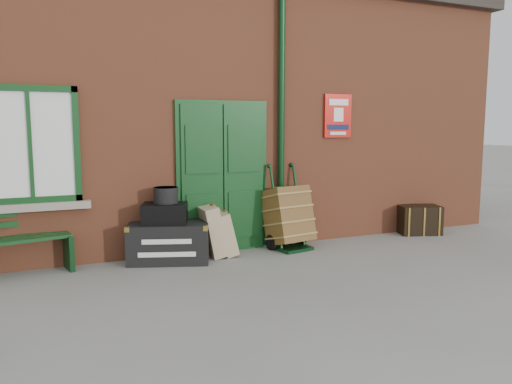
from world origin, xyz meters
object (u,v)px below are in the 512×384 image
houdini_trunk (169,242)px  dark_trunk (419,220)px  porter_trolley (288,217)px  bench (2,238)px

houdini_trunk → dark_trunk: size_ratio=1.59×
houdini_trunk → dark_trunk: 4.48m
porter_trolley → dark_trunk: porter_trolley is taller
porter_trolley → dark_trunk: (2.60, 0.02, -0.25)m
houdini_trunk → dark_trunk: (4.48, 0.05, -0.02)m
bench → houdini_trunk: (2.08, -0.12, -0.22)m
houdini_trunk → porter_trolley: size_ratio=0.86×
bench → houdini_trunk: 2.10m
porter_trolley → houdini_trunk: bearing=170.6°
bench → porter_trolley: porter_trolley is taller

